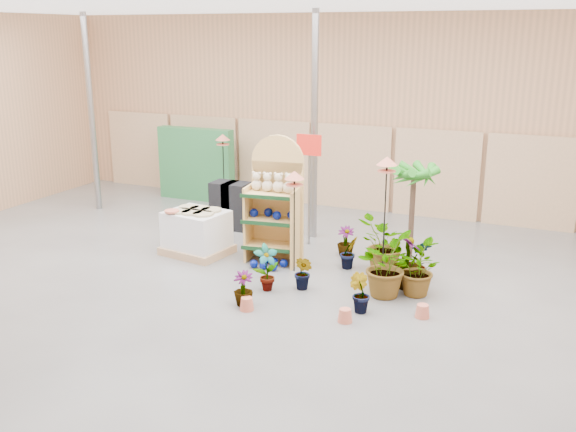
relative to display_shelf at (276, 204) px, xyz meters
The scene contains 24 objects.
room 1.56m from the display_shelf, 82.20° to the right, with size 15.20×12.10×4.70m.
display_shelf is the anchor object (origin of this frame).
teddy_bears 0.42m from the display_shelf, 74.52° to the right, with size 0.85×0.23×0.36m.
gazing_balls_shelf 0.20m from the display_shelf, 90.00° to the right, with size 0.85×0.29×0.16m.
gazing_balls_floor 1.09m from the display_shelf, 80.95° to the right, with size 0.63×0.39×0.15m.
pallet_stack 1.66m from the display_shelf, 168.48° to the right, with size 1.30×1.14×0.87m.
charcoal_planters 2.30m from the display_shelf, 140.03° to the left, with size 0.80×0.50×1.00m.
trellis_stock 4.90m from the display_shelf, 138.37° to the left, with size 2.00×0.30×1.80m, color #296D3B.
offer_sign 1.18m from the display_shelf, 76.77° to the left, with size 0.50×0.08×2.20m.
bird_table_front 0.95m from the display_shelf, 38.71° to the right, with size 0.34×0.34×1.81m.
bird_table_right 2.30m from the display_shelf, ahead, with size 0.34×0.34×2.13m.
bird_table_back 3.66m from the display_shelf, 134.14° to the left, with size 0.34×0.34×1.82m.
palm 2.54m from the display_shelf, 22.25° to the left, with size 0.70×0.70×1.90m.
potted_plant_0 1.65m from the display_shelf, 71.21° to the right, with size 0.41×0.28×0.78m, color #26841F.
potted_plant_1 1.73m from the display_shelf, 48.55° to the right, with size 0.32×0.26×0.59m, color #26841F.
potted_plant_2 2.50m from the display_shelf, 20.57° to the right, with size 0.92×0.80×1.02m, color #26841F.
potted_plant_3 2.66m from the display_shelf, ahead, with size 0.51×0.51×0.91m, color #26841F.
potted_plant_4 2.76m from the display_shelf, ahead, with size 0.35×0.24×0.67m, color #26841F.
potted_plant_5 1.59m from the display_shelf, ahead, with size 0.33×0.27×0.60m, color #26841F.
potted_plant_6 2.10m from the display_shelf, ahead, with size 0.91×0.79×1.01m, color #26841F.
potted_plant_7 2.28m from the display_shelf, 79.01° to the right, with size 0.30×0.30×0.54m, color #26841F.
potted_plant_9 2.78m from the display_shelf, 37.53° to the right, with size 0.33×0.27×0.60m, color #26841F.
potted_plant_10 2.86m from the display_shelf, 12.78° to the right, with size 0.79×0.68×0.88m, color #26841F.
potted_plant_11 1.53m from the display_shelf, 31.56° to the left, with size 0.32×0.32×0.56m, color #26841F.
Camera 1 is at (4.54, -8.28, 4.06)m, focal length 40.00 mm.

